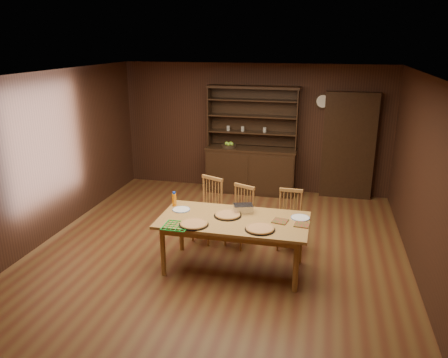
% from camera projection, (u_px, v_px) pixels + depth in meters
% --- Properties ---
extents(floor, '(6.00, 6.00, 0.00)m').
position_uv_depth(floor, '(219.00, 251.00, 6.60)').
color(floor, brown).
rests_on(floor, ground).
extents(room_shell, '(6.00, 6.00, 6.00)m').
position_uv_depth(room_shell, '(218.00, 149.00, 6.11)').
color(room_shell, silver).
rests_on(room_shell, floor).
extents(china_hutch, '(1.84, 0.52, 2.17)m').
position_uv_depth(china_hutch, '(251.00, 164.00, 8.97)').
color(china_hutch, black).
rests_on(china_hutch, floor).
extents(doorway, '(1.00, 0.18, 2.10)m').
position_uv_depth(doorway, '(348.00, 146.00, 8.54)').
color(doorway, black).
rests_on(doorway, floor).
extents(wall_clock, '(0.30, 0.05, 0.30)m').
position_uv_depth(wall_clock, '(323.00, 101.00, 8.46)').
color(wall_clock, black).
rests_on(wall_clock, room_shell).
extents(dining_table, '(2.00, 1.00, 0.75)m').
position_uv_depth(dining_table, '(233.00, 224.00, 5.88)').
color(dining_table, '#AF803C').
rests_on(dining_table, floor).
extents(chair_left, '(0.54, 0.53, 1.02)m').
position_uv_depth(chair_left, '(209.00, 207.00, 6.84)').
color(chair_left, olive).
rests_on(chair_left, floor).
extents(chair_center, '(0.50, 0.49, 0.94)m').
position_uv_depth(chair_center, '(241.00, 214.00, 6.69)').
color(chair_center, olive).
rests_on(chair_center, floor).
extents(chair_right, '(0.38, 0.36, 0.91)m').
position_uv_depth(chair_right, '(289.00, 217.00, 6.61)').
color(chair_right, olive).
rests_on(chair_right, floor).
extents(pizza_left, '(0.39, 0.39, 0.04)m').
position_uv_depth(pizza_left, '(194.00, 224.00, 5.66)').
color(pizza_left, black).
rests_on(pizza_left, dining_table).
extents(pizza_right, '(0.39, 0.39, 0.04)m').
position_uv_depth(pizza_right, '(260.00, 229.00, 5.52)').
color(pizza_right, black).
rests_on(pizza_right, dining_table).
extents(pizza_center, '(0.38, 0.38, 0.04)m').
position_uv_depth(pizza_center, '(228.00, 215.00, 5.95)').
color(pizza_center, black).
rests_on(pizza_center, dining_table).
extents(cooling_rack, '(0.41, 0.41, 0.01)m').
position_uv_depth(cooling_rack, '(176.00, 226.00, 5.63)').
color(cooling_rack, '#0CA426').
rests_on(cooling_rack, dining_table).
extents(plate_left, '(0.25, 0.25, 0.02)m').
position_uv_depth(plate_left, '(181.00, 210.00, 6.15)').
color(plate_left, white).
rests_on(plate_left, dining_table).
extents(plate_right, '(0.26, 0.26, 0.02)m').
position_uv_depth(plate_right, '(300.00, 218.00, 5.87)').
color(plate_right, white).
rests_on(plate_right, dining_table).
extents(foil_dish, '(0.31, 0.26, 0.11)m').
position_uv_depth(foil_dish, '(243.00, 208.00, 6.08)').
color(foil_dish, silver).
rests_on(foil_dish, dining_table).
extents(juice_bottle, '(0.06, 0.06, 0.21)m').
position_uv_depth(juice_bottle, '(174.00, 199.00, 6.29)').
color(juice_bottle, orange).
rests_on(juice_bottle, dining_table).
extents(pot_holder_a, '(0.21, 0.21, 0.01)m').
position_uv_depth(pot_holder_a, '(302.00, 225.00, 5.66)').
color(pot_holder_a, red).
rests_on(pot_holder_a, dining_table).
extents(pot_holder_b, '(0.22, 0.22, 0.01)m').
position_uv_depth(pot_holder_b, '(280.00, 221.00, 5.77)').
color(pot_holder_b, red).
rests_on(pot_holder_b, dining_table).
extents(fruit_bowl, '(0.30, 0.30, 0.12)m').
position_uv_depth(fruit_bowl, '(229.00, 145.00, 8.88)').
color(fruit_bowl, black).
rests_on(fruit_bowl, china_hutch).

